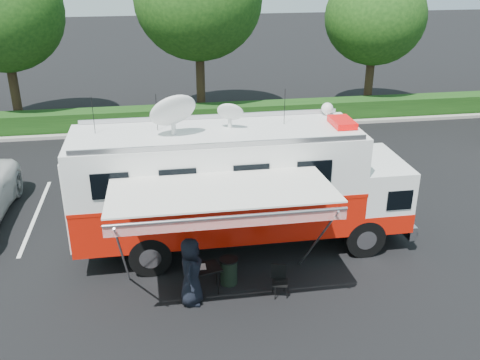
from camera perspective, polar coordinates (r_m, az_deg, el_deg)
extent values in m
plane|color=black|center=(16.18, 0.29, -6.88)|extent=(120.00, 120.00, 0.00)
cube|color=#9E998E|center=(26.81, 4.88, 5.85)|extent=(60.00, 0.35, 0.15)
cube|color=black|center=(27.52, 4.47, 7.25)|extent=(60.00, 1.20, 1.00)
cylinder|color=black|center=(28.22, -23.01, 9.45)|extent=(0.44, 0.44, 4.40)
ellipsoid|color=#14380F|center=(27.71, -24.10, 15.96)|extent=(5.63, 5.63, 5.35)
cylinder|color=black|center=(27.47, -4.25, 11.32)|extent=(0.44, 0.44, 4.80)
cylinder|color=black|center=(29.70, 13.66, 10.88)|extent=(0.44, 0.44, 4.00)
ellipsoid|color=#14380F|center=(29.23, 14.23, 16.53)|extent=(5.12, 5.12, 4.86)
cube|color=silver|center=(19.12, -20.93, -3.50)|extent=(0.12, 5.50, 0.01)
cube|color=silver|center=(18.74, -2.73, -2.39)|extent=(0.12, 5.50, 0.01)
cube|color=silver|center=(20.22, 14.41, -1.13)|extent=(0.12, 5.50, 0.01)
cube|color=black|center=(15.90, 0.29, -5.09)|extent=(9.00, 1.47, 0.31)
cylinder|color=black|center=(15.78, 13.15, -6.01)|extent=(1.15, 0.33, 1.15)
cylinder|color=black|center=(17.67, 10.45, -2.41)|extent=(1.15, 0.33, 1.15)
cylinder|color=black|center=(14.74, -9.55, -7.96)|extent=(1.15, 0.33, 1.15)
cylinder|color=black|center=(16.75, -9.61, -3.87)|extent=(1.15, 0.33, 1.15)
cube|color=silver|center=(17.22, 16.15, -3.52)|extent=(0.21, 2.62, 0.42)
cube|color=white|center=(16.49, 14.06, -0.69)|extent=(1.47, 2.62, 1.78)
cube|color=red|center=(16.75, 13.85, -2.65)|extent=(1.49, 2.64, 0.58)
cube|color=black|center=(16.64, 16.33, 0.46)|extent=(0.13, 2.32, 0.73)
cube|color=red|center=(15.44, -2.39, -2.74)|extent=(7.96, 2.62, 1.26)
cube|color=red|center=(15.17, -2.43, -0.62)|extent=(7.98, 2.64, 0.10)
cube|color=white|center=(14.87, -2.48, 2.14)|extent=(7.96, 2.62, 1.47)
cube|color=silver|center=(14.61, -2.53, 4.97)|extent=(7.96, 2.62, 0.08)
cube|color=#CC0505|center=(15.36, 10.83, 6.09)|extent=(0.58, 0.99, 0.17)
sphere|color=white|center=(16.24, 9.29, 7.54)|extent=(0.36, 0.36, 0.36)
ellipsoid|color=silver|center=(14.15, -7.18, 7.35)|extent=(1.26, 1.26, 0.38)
ellipsoid|color=silver|center=(14.69, -1.04, 7.29)|extent=(0.73, 0.73, 0.21)
cylinder|color=black|center=(14.85, -15.38, 6.62)|extent=(0.02, 0.02, 1.05)
cylinder|color=black|center=(14.76, -8.88, 7.09)|extent=(0.02, 0.02, 1.05)
cylinder|color=black|center=(15.18, 4.78, 7.75)|extent=(0.02, 0.02, 1.05)
cube|color=silver|center=(12.40, -2.03, -1.06)|extent=(5.23, 2.51, 0.22)
cube|color=red|center=(11.39, -1.22, -4.49)|extent=(5.23, 0.04, 0.29)
cylinder|color=#B2B2B7|center=(11.31, -1.22, -3.97)|extent=(5.23, 0.07, 0.07)
cylinder|color=#B2B2B7|center=(13.02, -12.38, -8.06)|extent=(0.05, 2.70, 3.02)
cylinder|color=#B2B2B7|center=(13.51, 8.17, -6.47)|extent=(0.05, 2.70, 3.02)
imported|color=black|center=(13.86, -5.11, -12.80)|extent=(0.76, 0.99, 1.79)
cube|color=black|center=(13.85, -3.88, -9.38)|extent=(0.94, 0.76, 0.04)
cylinder|color=black|center=(13.85, -5.17, -11.14)|extent=(0.02, 0.02, 0.68)
cylinder|color=black|center=(14.20, -5.31, -10.17)|extent=(0.02, 0.02, 0.68)
cylinder|color=black|center=(13.89, -2.34, -10.92)|extent=(0.02, 0.02, 0.68)
cylinder|color=black|center=(14.24, -2.55, -9.96)|extent=(0.02, 0.02, 0.68)
cube|color=silver|center=(13.88, -4.11, -9.21)|extent=(0.21, 0.29, 0.01)
cube|color=black|center=(13.85, 4.29, -10.86)|extent=(0.48, 0.48, 0.03)
cube|color=black|center=(13.88, 4.13, -9.68)|extent=(0.38, 0.14, 0.43)
cylinder|color=black|center=(13.80, 3.77, -11.95)|extent=(0.02, 0.02, 0.39)
cylinder|color=black|center=(14.05, 3.49, -11.23)|extent=(0.02, 0.02, 0.39)
cylinder|color=black|center=(13.87, 5.05, -11.81)|extent=(0.02, 0.02, 0.39)
cylinder|color=black|center=(14.11, 4.74, -11.10)|extent=(0.02, 0.02, 0.39)
cylinder|color=black|center=(14.30, -1.20, -9.75)|extent=(0.45, 0.45, 0.69)
cylinder|color=black|center=(14.10, -1.21, -8.51)|extent=(0.48, 0.48, 0.04)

